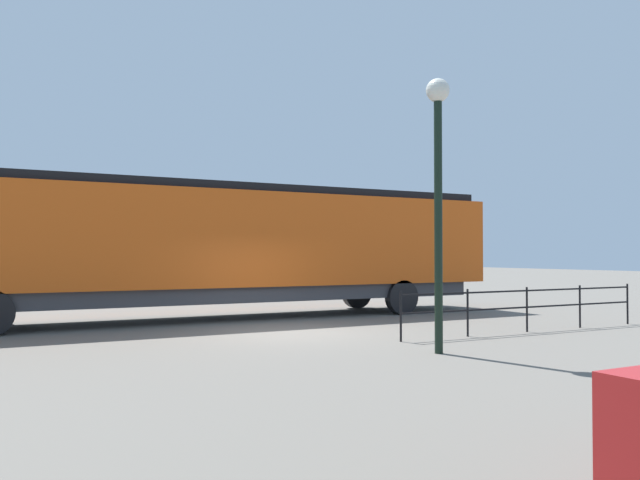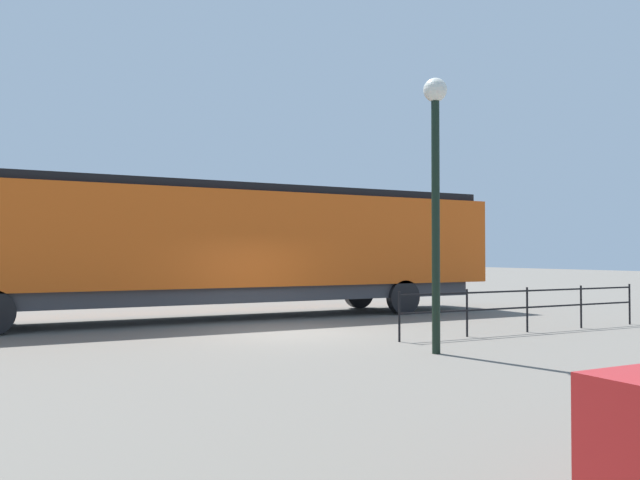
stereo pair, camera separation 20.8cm
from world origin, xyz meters
TOP-DOWN VIEW (x-y plane):
  - ground_plane at (0.00, 0.00)m, footprint 120.00×120.00m
  - locomotive at (-4.06, -0.05)m, footprint 3.07×18.38m
  - lamp_post at (4.32, 1.14)m, footprint 0.47×0.47m
  - platform_fence at (2.60, 5.27)m, footprint 0.05×7.68m

SIDE VIEW (x-z plane):
  - ground_plane at x=0.00m, z-range 0.00..0.00m
  - platform_fence at x=2.60m, z-range 0.17..1.28m
  - locomotive at x=-4.06m, z-range 0.26..4.24m
  - lamp_post at x=4.32m, z-range 0.98..6.36m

